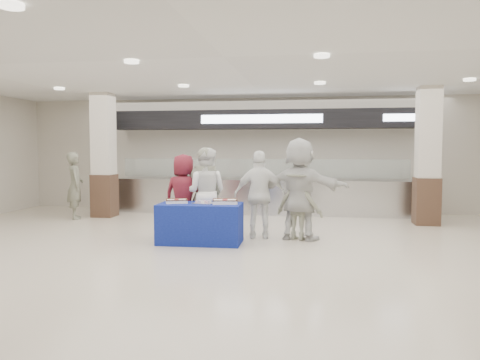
% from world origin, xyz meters
% --- Properties ---
extents(ground, '(14.00, 14.00, 0.00)m').
position_xyz_m(ground, '(0.00, 0.00, 0.00)').
color(ground, beige).
rests_on(ground, ground).
extents(serving_line, '(8.70, 0.85, 2.80)m').
position_xyz_m(serving_line, '(0.00, 5.40, 1.16)').
color(serving_line, silver).
rests_on(serving_line, ground).
extents(column_left, '(0.55, 0.55, 3.20)m').
position_xyz_m(column_left, '(-4.00, 4.20, 1.53)').
color(column_left, '#3B261B').
rests_on(column_left, ground).
extents(column_right, '(0.55, 0.55, 3.20)m').
position_xyz_m(column_right, '(4.00, 4.20, 1.53)').
color(column_right, '#3B261B').
rests_on(column_right, ground).
extents(display_table, '(1.57, 0.82, 0.75)m').
position_xyz_m(display_table, '(-0.71, 1.27, 0.38)').
color(display_table, navy).
rests_on(display_table, ground).
extents(sheet_cake_left, '(0.48, 0.43, 0.09)m').
position_xyz_m(sheet_cake_left, '(-1.17, 1.30, 0.79)').
color(sheet_cake_left, white).
rests_on(sheet_cake_left, display_table).
extents(sheet_cake_right, '(0.52, 0.44, 0.10)m').
position_xyz_m(sheet_cake_right, '(-0.24, 1.33, 0.80)').
color(sheet_cake_right, white).
rests_on(sheet_cake_right, display_table).
extents(cupcake_tray, '(0.41, 0.34, 0.06)m').
position_xyz_m(cupcake_tray, '(-0.65, 1.29, 0.78)').
color(cupcake_tray, '#B3B3B8').
rests_on(cupcake_tray, display_table).
extents(civilian_maroon, '(0.85, 0.59, 1.67)m').
position_xyz_m(civilian_maroon, '(-1.21, 1.91, 0.83)').
color(civilian_maroon, maroon).
rests_on(civilian_maroon, ground).
extents(soldier_a, '(0.72, 0.53, 1.80)m').
position_xyz_m(soldier_a, '(-0.77, 1.91, 0.90)').
color(soldier_a, slate).
rests_on(soldier_a, ground).
extents(chef_tall, '(0.90, 0.72, 1.79)m').
position_xyz_m(chef_tall, '(-0.75, 1.91, 0.90)').
color(chef_tall, white).
rests_on(chef_tall, ground).
extents(chef_short, '(1.07, 0.55, 1.74)m').
position_xyz_m(chef_short, '(0.35, 1.91, 0.87)').
color(chef_short, white).
rests_on(chef_short, ground).
extents(soldier_b, '(1.07, 0.85, 1.46)m').
position_xyz_m(soldier_b, '(1.12, 1.91, 0.73)').
color(soldier_b, slate).
rests_on(soldier_b, ground).
extents(civilian_white, '(1.93, 1.02, 1.99)m').
position_xyz_m(civilian_white, '(1.13, 1.91, 0.99)').
color(civilian_white, silver).
rests_on(civilian_white, ground).
extents(soldier_bg, '(0.66, 0.73, 1.68)m').
position_xyz_m(soldier_bg, '(-4.55, 3.71, 0.84)').
color(soldier_bg, slate).
rests_on(soldier_bg, ground).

